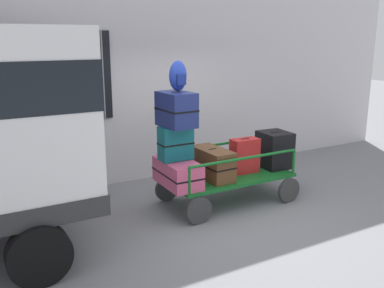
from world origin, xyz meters
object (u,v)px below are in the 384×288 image
suitcase_center_bottom (245,156)px  luggage_cart (228,180)px  suitcase_left_middle (176,143)px  suitcase_left_top (176,109)px  suitcase_midright_bottom (274,150)px  suitcase_left_bottom (178,173)px  suitcase_midleft_bottom (212,164)px  backpack (178,76)px

suitcase_center_bottom → luggage_cart: bearing=176.8°
suitcase_left_middle → suitcase_left_top: size_ratio=0.83×
suitcase_left_top → luggage_cart: bearing=0.3°
suitcase_left_middle → suitcase_midright_bottom: suitcase_left_middle is taller
suitcase_center_bottom → suitcase_left_top: bearing=179.5°
suitcase_left_bottom → suitcase_midright_bottom: suitcase_midright_bottom is taller
suitcase_center_bottom → suitcase_midleft_bottom: bearing=179.7°
luggage_cart → backpack: size_ratio=4.82×
backpack → suitcase_left_top: bearing=-147.7°
suitcase_center_bottom → suitcase_midright_bottom: (0.63, -0.00, 0.02)m
suitcase_left_middle → suitcase_midleft_bottom: suitcase_left_middle is taller
suitcase_midleft_bottom → suitcase_left_middle: bearing=176.3°
suitcase_left_top → backpack: 0.48m
suitcase_left_bottom → suitcase_left_top: suitcase_left_top is taller
suitcase_midleft_bottom → backpack: (-0.58, 0.04, 1.39)m
suitcase_left_bottom → suitcase_midleft_bottom: size_ratio=1.11×
suitcase_left_middle → suitcase_left_top: 0.52m
suitcase_center_bottom → backpack: (-1.20, 0.04, 1.35)m
suitcase_left_top → backpack: size_ratio=1.41×
luggage_cart → suitcase_midleft_bottom: (-0.31, -0.01, 0.33)m
suitcase_left_bottom → suitcase_left_middle: size_ratio=1.74×
suitcase_left_middle → suitcase_midright_bottom: 1.91m
suitcase_left_bottom → luggage_cart: bearing=1.8°
suitcase_center_bottom → suitcase_midright_bottom: bearing=-0.3°
suitcase_left_bottom → suitcase_left_top: bearing=90.0°
suitcase_left_middle → backpack: (0.05, -0.00, 0.99)m
luggage_cart → suitcase_left_bottom: size_ratio=2.36×
suitcase_left_top → suitcase_midleft_bottom: (0.63, -0.01, -0.92)m
suitcase_center_bottom → backpack: backpack is taller
suitcase_left_top → backpack: (0.05, 0.03, 0.48)m
luggage_cart → suitcase_left_middle: size_ratio=4.11×
luggage_cart → suitcase_midleft_bottom: bearing=-177.4°
luggage_cart → suitcase_midleft_bottom: size_ratio=2.61×
luggage_cart → suitcase_center_bottom: bearing=-3.2°
suitcase_left_middle → suitcase_center_bottom: (1.25, -0.04, -0.36)m
suitcase_midright_bottom → backpack: size_ratio=1.41×
suitcase_left_top → suitcase_midright_bottom: (1.88, -0.02, -0.85)m
luggage_cart → suitcase_midright_bottom: 1.02m
suitcase_left_bottom → suitcase_left_middle: bearing=90.0°
luggage_cart → suitcase_midleft_bottom: suitcase_midleft_bottom is taller
luggage_cart → suitcase_left_middle: bearing=178.4°
suitcase_left_bottom → backpack: backpack is taller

